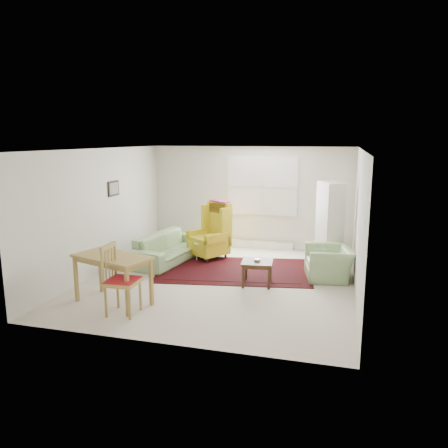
% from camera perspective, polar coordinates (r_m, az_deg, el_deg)
% --- Properties ---
extents(room, '(5.04, 5.54, 2.51)m').
position_cam_1_polar(room, '(8.38, -0.03, 1.26)').
color(room, beige).
rests_on(room, ground).
extents(rug, '(3.36, 2.46, 0.03)m').
position_cam_1_polar(rug, '(9.09, 1.34, -5.99)').
color(rug, black).
rests_on(rug, ground).
extents(sofa, '(1.14, 2.21, 0.85)m').
position_cam_1_polar(sofa, '(9.76, -7.23, -2.38)').
color(sofa, '#84A66F').
rests_on(sofa, ground).
extents(armchair, '(1.00, 1.09, 0.74)m').
position_cam_1_polar(armchair, '(8.75, 13.53, -4.57)').
color(armchair, '#84A66F').
rests_on(armchair, ground).
extents(wingback_chair, '(1.05, 1.07, 1.29)m').
position_cam_1_polar(wingback_chair, '(9.87, -2.04, -0.83)').
color(wingback_chair, gold).
rests_on(wingback_chair, ground).
extents(coffee_table, '(0.61, 0.61, 0.46)m').
position_cam_1_polar(coffee_table, '(8.22, 4.35, -6.35)').
color(coffee_table, '#3A2212').
rests_on(coffee_table, ground).
extents(stool, '(0.37, 0.37, 0.41)m').
position_cam_1_polar(stool, '(9.83, -3.04, -3.53)').
color(stool, white).
rests_on(stool, ground).
extents(cabinet, '(0.63, 0.80, 1.78)m').
position_cam_1_polar(cabinet, '(9.66, 13.66, 0.08)').
color(cabinet, silver).
rests_on(cabinet, ground).
extents(desk, '(1.42, 1.00, 0.82)m').
position_cam_1_polar(desk, '(7.47, -14.29, -7.05)').
color(desk, '#A58842').
rests_on(desk, ground).
extents(desk_chair, '(0.50, 0.50, 1.10)m').
position_cam_1_polar(desk_chair, '(6.95, -13.11, -7.12)').
color(desk_chair, '#A58842').
rests_on(desk_chair, ground).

